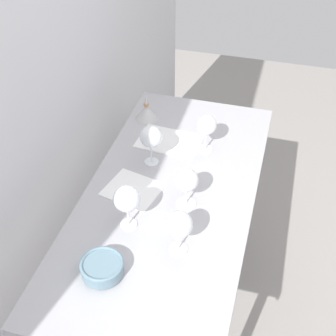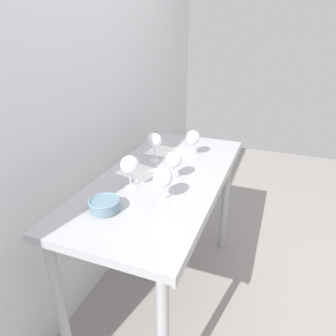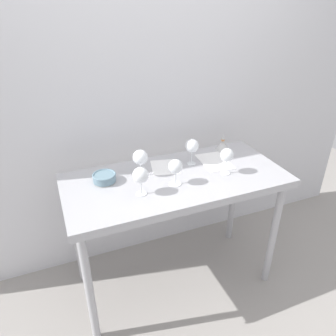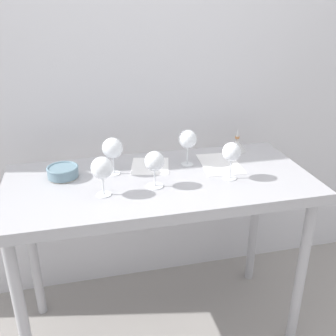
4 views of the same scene
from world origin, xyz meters
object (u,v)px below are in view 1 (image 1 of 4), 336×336
at_px(wine_glass_near_left, 179,225).
at_px(tasting_sheet_lower, 169,141).
at_px(tasting_bowl, 102,268).
at_px(wine_glass_far_right, 151,138).
at_px(wine_glass_far_left, 127,200).
at_px(tasting_sheet_upper, 133,189).
at_px(decanter_funnel, 146,112).
at_px(wine_glass_near_center, 187,181).
at_px(wine_glass_near_right, 207,126).

xyz_separation_m(wine_glass_near_left, tasting_sheet_lower, (0.59, 0.20, -0.12)).
xyz_separation_m(tasting_sheet_lower, tasting_bowl, (-0.76, 0.02, 0.03)).
relative_size(wine_glass_far_right, wine_glass_far_left, 1.01).
bearing_deg(wine_glass_far_left, tasting_sheet_upper, 14.04).
relative_size(tasting_sheet_upper, tasting_sheet_lower, 0.76).
xyz_separation_m(wine_glass_far_right, decanter_funnel, (0.31, 0.12, -0.09)).
xyz_separation_m(wine_glass_far_left, wine_glass_near_center, (0.16, -0.18, -0.01)).
height_order(wine_glass_near_left, tasting_sheet_upper, wine_glass_near_left).
bearing_deg(wine_glass_near_left, decanter_funnel, 25.18).
distance_m(wine_glass_far_left, tasting_sheet_upper, 0.22).
bearing_deg(wine_glass_far_right, decanter_funnel, 20.99).
bearing_deg(tasting_sheet_upper, tasting_sheet_lower, 4.28).
bearing_deg(tasting_sheet_lower, wine_glass_far_left, -176.32).
bearing_deg(wine_glass_near_right, wine_glass_near_center, -179.84).
height_order(tasting_sheet_upper, tasting_sheet_lower, same).
bearing_deg(tasting_bowl, wine_glass_near_center, -25.37).
bearing_deg(tasting_sheet_upper, wine_glass_near_right, -20.70).
bearing_deg(decanter_funnel, wine_glass_far_left, -168.01).
bearing_deg(tasting_sheet_upper, wine_glass_near_center, -82.53).
bearing_deg(tasting_sheet_lower, tasting_bowl, -176.77).
height_order(wine_glass_far_left, wine_glass_near_right, wine_glass_far_left).
bearing_deg(wine_glass_near_left, wine_glass_far_left, 72.52).
distance_m(wine_glass_near_left, wine_glass_far_left, 0.21).
distance_m(wine_glass_near_center, tasting_sheet_upper, 0.25).
bearing_deg(tasting_sheet_lower, wine_glass_near_right, -90.59).
xyz_separation_m(wine_glass_near_right, tasting_bowl, (-0.74, 0.18, -0.10)).
height_order(wine_glass_far_right, tasting_sheet_lower, wine_glass_far_right).
height_order(wine_glass_far_right, decanter_funnel, wine_glass_far_right).
height_order(tasting_sheet_upper, decanter_funnel, decanter_funnel).
bearing_deg(wine_glass_far_left, wine_glass_near_left, -107.48).
distance_m(wine_glass_far_right, tasting_bowl, 0.60).
relative_size(wine_glass_far_right, tasting_sheet_lower, 0.65).
relative_size(wine_glass_far_right, wine_glass_near_left, 1.05).
xyz_separation_m(wine_glass_near_left, wine_glass_near_right, (0.57, 0.03, 0.01)).
bearing_deg(tasting_bowl, tasting_sheet_lower, -1.33).
xyz_separation_m(wine_glass_near_right, tasting_sheet_upper, (-0.33, 0.22, -0.12)).
bearing_deg(wine_glass_far_left, wine_glass_near_center, -47.73).
bearing_deg(wine_glass_far_left, wine_glass_near_right, -18.91).
xyz_separation_m(wine_glass_far_right, tasting_sheet_lower, (0.16, -0.03, -0.13)).
relative_size(wine_glass_near_right, tasting_sheet_lower, 0.63).
bearing_deg(wine_glass_far_left, wine_glass_far_right, 3.80).
relative_size(wine_glass_near_left, wine_glass_near_right, 0.98).
distance_m(wine_glass_near_right, tasting_bowl, 0.77).
distance_m(wine_glass_near_left, wine_glass_near_center, 0.23).
relative_size(wine_glass_far_left, wine_glass_near_center, 1.08).
bearing_deg(wine_glass_near_center, wine_glass_far_right, 44.39).
bearing_deg(decanter_funnel, tasting_sheet_lower, -134.57).
bearing_deg(wine_glass_near_left, tasting_bowl, 127.96).
height_order(wine_glass_far_right, tasting_sheet_upper, wine_glass_far_right).
bearing_deg(wine_glass_far_right, tasting_bowl, -178.58).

